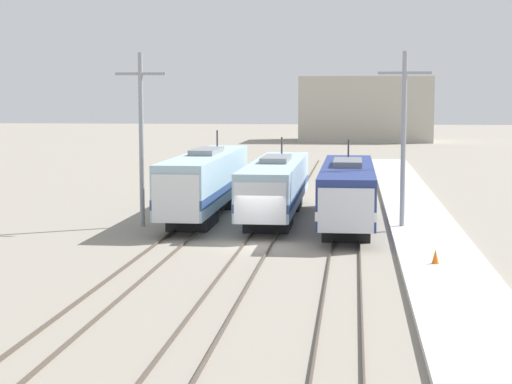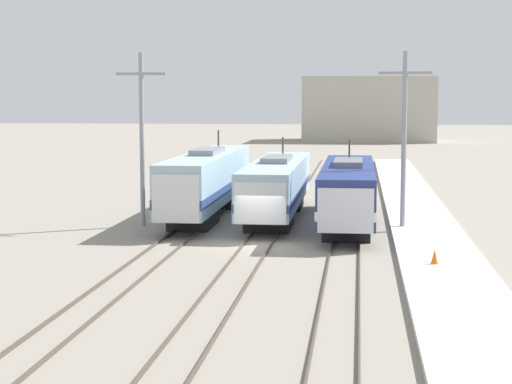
{
  "view_description": "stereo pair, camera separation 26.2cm",
  "coord_description": "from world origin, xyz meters",
  "px_view_note": "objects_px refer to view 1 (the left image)",
  "views": [
    {
      "loc": [
        4.94,
        -43.53,
        7.71
      ],
      "look_at": [
        -0.25,
        1.61,
        2.65
      ],
      "focal_mm": 60.0,
      "sensor_mm": 36.0,
      "label": 1
    },
    {
      "loc": [
        5.2,
        -43.5,
        7.71
      ],
      "look_at": [
        -0.25,
        1.61,
        2.65
      ],
      "focal_mm": 60.0,
      "sensor_mm": 36.0,
      "label": 2
    }
  ],
  "objects_px": {
    "traffic_cone": "(435,256)",
    "locomotive_far_left": "(205,182)",
    "locomotive_far_right": "(347,192)",
    "locomotive_center": "(275,187)",
    "catenary_tower_left": "(141,135)",
    "catenary_tower_right": "(404,136)"
  },
  "relations": [
    {
      "from": "catenary_tower_left",
      "to": "traffic_cone",
      "type": "relative_size",
      "value": 15.76
    },
    {
      "from": "locomotive_center",
      "to": "catenary_tower_left",
      "type": "distance_m",
      "value": 9.29
    },
    {
      "from": "catenary_tower_right",
      "to": "traffic_cone",
      "type": "distance_m",
      "value": 12.32
    },
    {
      "from": "locomotive_far_right",
      "to": "catenary_tower_left",
      "type": "distance_m",
      "value": 12.76
    },
    {
      "from": "catenary_tower_left",
      "to": "traffic_cone",
      "type": "bearing_deg",
      "value": -34.73
    },
    {
      "from": "catenary_tower_left",
      "to": "catenary_tower_right",
      "type": "xyz_separation_m",
      "value": [
        15.39,
        0.0,
        0.0
      ]
    },
    {
      "from": "locomotive_far_left",
      "to": "catenary_tower_right",
      "type": "bearing_deg",
      "value": -19.58
    },
    {
      "from": "locomotive_far_left",
      "to": "catenary_tower_left",
      "type": "relative_size",
      "value": 1.92
    },
    {
      "from": "locomotive_center",
      "to": "locomotive_far_right",
      "type": "height_order",
      "value": "locomotive_far_right"
    },
    {
      "from": "locomotive_center",
      "to": "locomotive_far_right",
      "type": "relative_size",
      "value": 1.02
    },
    {
      "from": "traffic_cone",
      "to": "catenary_tower_left",
      "type": "bearing_deg",
      "value": 145.27
    },
    {
      "from": "locomotive_far_left",
      "to": "traffic_cone",
      "type": "relative_size",
      "value": 30.22
    },
    {
      "from": "locomotive_far_left",
      "to": "locomotive_far_right",
      "type": "height_order",
      "value": "locomotive_far_left"
    },
    {
      "from": "catenary_tower_right",
      "to": "locomotive_far_right",
      "type": "bearing_deg",
      "value": 155.85
    },
    {
      "from": "catenary_tower_left",
      "to": "catenary_tower_right",
      "type": "bearing_deg",
      "value": 0.0
    },
    {
      "from": "traffic_cone",
      "to": "locomotive_far_left",
      "type": "bearing_deg",
      "value": 130.13
    },
    {
      "from": "locomotive_far_right",
      "to": "traffic_cone",
      "type": "xyz_separation_m",
      "value": [
        4.05,
        -12.7,
        -1.44
      ]
    },
    {
      "from": "locomotive_center",
      "to": "traffic_cone",
      "type": "height_order",
      "value": "locomotive_center"
    },
    {
      "from": "catenary_tower_left",
      "to": "locomotive_center",
      "type": "bearing_deg",
      "value": 27.78
    },
    {
      "from": "traffic_cone",
      "to": "locomotive_center",
      "type": "bearing_deg",
      "value": 119.41
    },
    {
      "from": "locomotive_far_right",
      "to": "traffic_cone",
      "type": "bearing_deg",
      "value": -72.3
    },
    {
      "from": "locomotive_far_left",
      "to": "traffic_cone",
      "type": "distance_m",
      "value": 20.54
    }
  ]
}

